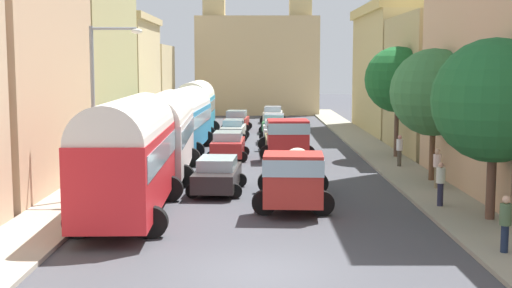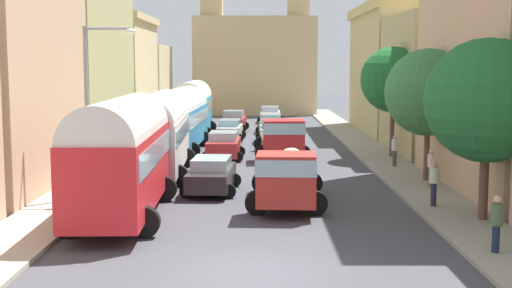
# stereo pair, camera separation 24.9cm
# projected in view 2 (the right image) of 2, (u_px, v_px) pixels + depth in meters

# --- Properties ---
(ground_plane) EXTENTS (154.00, 154.00, 0.00)m
(ground_plane) POSITION_uv_depth(u_px,v_px,m) (257.00, 147.00, 44.73)
(ground_plane) COLOR #424349
(sidewalk_left) EXTENTS (2.50, 70.00, 0.14)m
(sidewalk_left) POSITION_uv_depth(u_px,v_px,m) (146.00, 146.00, 44.75)
(sidewalk_left) COLOR #A39A8A
(sidewalk_left) RESTS_ON ground
(sidewalk_right) EXTENTS (2.50, 70.00, 0.14)m
(sidewalk_right) POSITION_uv_depth(u_px,v_px,m) (368.00, 146.00, 44.70)
(sidewalk_right) COLOR gray
(sidewalk_right) RESTS_ON ground
(building_left_2) EXTENTS (5.52, 13.15, 12.58)m
(building_left_2) POSITION_uv_depth(u_px,v_px,m) (72.00, 49.00, 41.77)
(building_left_2) COLOR tan
(building_left_2) RESTS_ON ground
(building_left_3) EXTENTS (5.34, 11.29, 9.17)m
(building_left_3) POSITION_uv_depth(u_px,v_px,m) (120.00, 74.00, 54.59)
(building_left_3) COLOR #D2BA88
(building_left_3) RESTS_ON ground
(building_left_4) EXTENTS (5.91, 9.72, 7.17)m
(building_left_4) POSITION_uv_depth(u_px,v_px,m) (138.00, 83.00, 66.08)
(building_left_4) COLOR #CCB786
(building_left_4) RESTS_ON ground
(building_right_1) EXTENTS (4.86, 12.97, 14.26)m
(building_right_1) POSITION_uv_depth(u_px,v_px,m) (509.00, 22.00, 28.91)
(building_right_1) COLOR tan
(building_right_1) RESTS_ON ground
(building_right_2) EXTENTS (4.21, 9.97, 8.35)m
(building_right_2) POSITION_uv_depth(u_px,v_px,m) (432.00, 85.00, 41.46)
(building_right_2) COLOR tan
(building_right_2) RESTS_ON ground
(building_right_3) EXTENTS (6.52, 14.46, 9.95)m
(building_right_3) POSITION_uv_depth(u_px,v_px,m) (402.00, 69.00, 54.03)
(building_right_3) COLOR tan
(building_right_3) RESTS_ON ground
(distant_church) EXTENTS (13.02, 7.47, 17.08)m
(distant_church) POSITION_uv_depth(u_px,v_px,m) (257.00, 61.00, 74.56)
(distant_church) COLOR tan
(distant_church) RESTS_ON ground
(parked_bus_0) EXTENTS (3.43, 9.31, 4.25)m
(parked_bus_0) POSITION_uv_depth(u_px,v_px,m) (124.00, 152.00, 24.12)
(parked_bus_0) COLOR red
(parked_bus_0) RESTS_ON ground
(parked_bus_1) EXTENTS (3.49, 9.67, 4.03)m
(parked_bus_1) POSITION_uv_depth(u_px,v_px,m) (161.00, 131.00, 33.07)
(parked_bus_1) COLOR beige
(parked_bus_1) RESTS_ON ground
(parked_bus_2) EXTENTS (3.53, 9.99, 3.95)m
(parked_bus_2) POSITION_uv_depth(u_px,v_px,m) (181.00, 117.00, 42.01)
(parked_bus_2) COLOR teal
(parked_bus_2) RESTS_ON ground
(parked_bus_3) EXTENTS (3.27, 8.10, 4.13)m
(parked_bus_3) POSITION_uv_depth(u_px,v_px,m) (195.00, 106.00, 50.94)
(parked_bus_3) COLOR teal
(parked_bus_3) RESTS_ON ground
(cargo_truck_0) EXTENTS (3.20, 7.15, 2.28)m
(cargo_truck_0) POSITION_uv_depth(u_px,v_px,m) (289.00, 177.00, 25.94)
(cargo_truck_0) COLOR #AE2C25
(cargo_truck_0) RESTS_ON ground
(cargo_truck_1) EXTENTS (3.21, 7.40, 2.34)m
(cargo_truck_1) POSITION_uv_depth(u_px,v_px,m) (284.00, 137.00, 39.62)
(cargo_truck_1) COLOR red
(cargo_truck_1) RESTS_ON ground
(car_0) EXTENTS (2.24, 4.23, 1.59)m
(car_0) POSITION_uv_depth(u_px,v_px,m) (274.00, 131.00, 47.14)
(car_0) COLOR silver
(car_0) RESTS_ON ground
(car_1) EXTENTS (2.50, 4.48, 1.44)m
(car_1) POSITION_uv_depth(u_px,v_px,m) (274.00, 123.00, 54.55)
(car_1) COLOR #459158
(car_1) RESTS_ON ground
(car_2) EXTENTS (2.46, 4.25, 1.49)m
(car_2) POSITION_uv_depth(u_px,v_px,m) (273.00, 114.00, 63.65)
(car_2) COLOR beige
(car_2) RESTS_ON ground
(car_3) EXTENTS (2.47, 4.41, 1.49)m
(car_3) POSITION_uv_depth(u_px,v_px,m) (214.00, 175.00, 29.09)
(car_3) COLOR #282222
(car_3) RESTS_ON ground
(car_4) EXTENTS (2.42, 4.07, 1.58)m
(car_4) POSITION_uv_depth(u_px,v_px,m) (226.00, 145.00, 39.12)
(car_4) COLOR #AC2523
(car_4) RESTS_ON ground
(car_5) EXTENTS (2.27, 4.10, 1.50)m
(car_5) POSITION_uv_depth(u_px,v_px,m) (232.00, 130.00, 48.71)
(car_5) COLOR beige
(car_5) RESTS_ON ground
(car_6) EXTENTS (2.51, 3.91, 1.64)m
(car_6) POSITION_uv_depth(u_px,v_px,m) (236.00, 121.00, 55.84)
(car_6) COLOR #B22822
(car_6) RESTS_ON ground
(pedestrian_1) EXTENTS (0.44, 0.44, 1.76)m
(pedestrian_1) POSITION_uv_depth(u_px,v_px,m) (499.00, 222.00, 19.25)
(pedestrian_1) COLOR #1B2641
(pedestrian_1) RESTS_ON ground
(pedestrian_2) EXTENTS (0.43, 0.43, 1.83)m
(pedestrian_2) POSITION_uv_depth(u_px,v_px,m) (434.00, 167.00, 29.26)
(pedestrian_2) COLOR #7B6D50
(pedestrian_2) RESTS_ON ground
(pedestrian_3) EXTENTS (0.45, 0.45, 1.76)m
(pedestrian_3) POSITION_uv_depth(u_px,v_px,m) (397.00, 150.00, 35.50)
(pedestrian_3) COLOR #49443A
(pedestrian_3) RESTS_ON ground
(pedestrian_4) EXTENTS (0.34, 0.34, 1.78)m
(pedestrian_4) POSITION_uv_depth(u_px,v_px,m) (437.00, 183.00, 25.58)
(pedestrian_4) COLOR #26263F
(pedestrian_4) RESTS_ON ground
(streetlamp_near) EXTENTS (2.07, 0.28, 6.88)m
(streetlamp_near) POSITION_uv_depth(u_px,v_px,m) (96.00, 97.00, 26.80)
(streetlamp_near) COLOR gray
(streetlamp_near) RESTS_ON ground
(roadside_tree_0) EXTENTS (4.21, 4.21, 6.32)m
(roadside_tree_0) POSITION_uv_depth(u_px,v_px,m) (490.00, 101.00, 23.04)
(roadside_tree_0) COLOR brown
(roadside_tree_0) RESTS_ON ground
(roadside_tree_1) EXTENTS (3.96, 3.96, 6.13)m
(roadside_tree_1) POSITION_uv_depth(u_px,v_px,m) (431.00, 93.00, 30.89)
(roadside_tree_1) COLOR brown
(roadside_tree_1) RESTS_ON ground
(roadside_tree_2) EXTENTS (3.74, 3.74, 6.41)m
(roadside_tree_2) POSITION_uv_depth(u_px,v_px,m) (396.00, 80.00, 38.83)
(roadside_tree_2) COLOR brown
(roadside_tree_2) RESTS_ON ground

